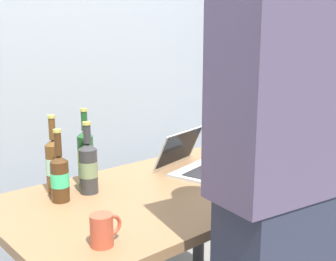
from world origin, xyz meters
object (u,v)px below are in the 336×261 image
Objects in this scene: laptop at (197,163)px; coffee_mug at (103,230)px; beer_bottle_amber at (86,157)px; beer_bottle_green at (54,164)px; person_figure at (285,195)px; beer_bottle_dark at (88,166)px; beer_bottle_brown at (60,176)px.

laptop is 3.55× the size of coffee_mug.
beer_bottle_amber is 0.57m from coffee_mug.
person_figure is (0.29, -0.90, 0.05)m from beer_bottle_green.
beer_bottle_amber is at bearing 65.59° from beer_bottle_dark.
beer_bottle_dark is (-0.04, -0.08, -0.02)m from beer_bottle_amber.
person_figure is at bearing -43.73° from coffee_mug.
beer_bottle_amber reaches higher than beer_bottle_brown.
beer_bottle_brown is at bearing 174.03° from laptop.
coffee_mug is (-0.39, 0.38, -0.12)m from person_figure.
beer_bottle_green is 0.95m from person_figure.
person_figure is at bearing -76.92° from beer_bottle_dark.
person_figure is at bearing -80.52° from beer_bottle_amber.
person_figure reaches higher than beer_bottle_green.
beer_bottle_brown is 2.66× the size of coffee_mug.
laptop is 1.29× the size of beer_bottle_dark.
beer_bottle_amber is 0.20m from beer_bottle_brown.
beer_bottle_brown is 0.43m from coffee_mug.
coffee_mug is (-0.21, -0.43, -0.06)m from beer_bottle_dark.
person_figure reaches higher than coffee_mug.
beer_bottle_brown is 0.15× the size of person_figure.
person_figure is 0.56m from coffee_mug.
coffee_mug is at bearing -155.10° from laptop.
laptop is 0.82m from coffee_mug.
beer_bottle_brown is at bearing -176.25° from beer_bottle_dark.
beer_bottle_green is 0.14m from beer_bottle_dark.
beer_bottle_green is at bearing 172.76° from beer_bottle_amber.
coffee_mug is at bearing -100.05° from beer_bottle_brown.
beer_bottle_green reaches higher than beer_bottle_dark.
beer_bottle_amber is 1.04× the size of beer_bottle_green.
beer_bottle_brown is at bearing 79.95° from coffee_mug.
beer_bottle_brown is (-0.67, 0.07, 0.06)m from laptop.
beer_bottle_dark reaches higher than beer_bottle_brown.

